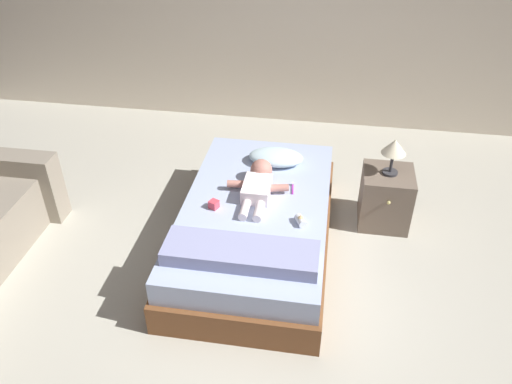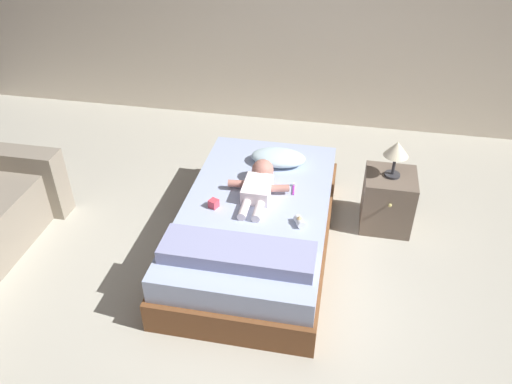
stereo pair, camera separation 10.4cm
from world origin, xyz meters
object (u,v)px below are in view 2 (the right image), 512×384
(nightstand, at_px, (388,200))
(baby, at_px, (259,184))
(pillow, at_px, (278,157))
(baby_bottle, at_px, (299,221))
(toothbrush, at_px, (294,189))
(lamp, at_px, (397,151))
(toy_block, at_px, (214,204))
(bed, at_px, (256,225))

(nightstand, bearing_deg, baby, -161.98)
(pillow, xyz_separation_m, baby_bottle, (0.27, -0.79, -0.02))
(pillow, xyz_separation_m, baby, (-0.08, -0.43, 0.01))
(toothbrush, bearing_deg, baby_bottle, -77.21)
(toothbrush, height_order, lamp, lamp)
(baby, xyz_separation_m, nightstand, (1.01, 0.33, -0.25))
(pillow, xyz_separation_m, lamp, (0.92, -0.10, 0.23))
(baby, relative_size, lamp, 2.12)
(baby, height_order, toy_block, baby)
(baby, bearing_deg, toy_block, -137.00)
(bed, distance_m, nightstand, 1.11)
(lamp, bearing_deg, nightstand, -90.00)
(nightstand, distance_m, baby_bottle, 0.97)
(pillow, distance_m, toy_block, 0.79)
(baby, bearing_deg, pillow, 78.92)
(toothbrush, relative_size, lamp, 0.46)
(pillow, height_order, toy_block, pillow)
(toy_block, bearing_deg, baby_bottle, -7.79)
(pillow, xyz_separation_m, toy_block, (-0.37, -0.70, -0.03))
(toothbrush, relative_size, nightstand, 0.30)
(toothbrush, relative_size, baby_bottle, 1.23)
(toothbrush, xyz_separation_m, lamp, (0.75, 0.26, 0.28))
(toothbrush, relative_size, toy_block, 1.72)
(bed, bearing_deg, nightstand, 25.99)
(baby_bottle, bearing_deg, pillow, 109.21)
(lamp, height_order, baby_bottle, lamp)
(bed, relative_size, pillow, 4.33)
(toy_block, height_order, baby_bottle, baby_bottle)
(toy_block, bearing_deg, toothbrush, 31.51)
(pillow, relative_size, lamp, 1.49)
(lamp, bearing_deg, toy_block, -155.30)
(toothbrush, bearing_deg, nightstand, 19.15)
(bed, height_order, lamp, lamp)
(pillow, relative_size, baby, 0.70)
(bed, bearing_deg, lamp, 25.99)
(baby, distance_m, baby_bottle, 0.51)
(bed, height_order, toothbrush, toothbrush)
(nightstand, distance_m, toy_block, 1.44)
(toy_block, bearing_deg, lamp, 24.70)
(nightstand, bearing_deg, pillow, 173.63)
(nightstand, height_order, toy_block, toy_block)
(toy_block, relative_size, baby_bottle, 0.72)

